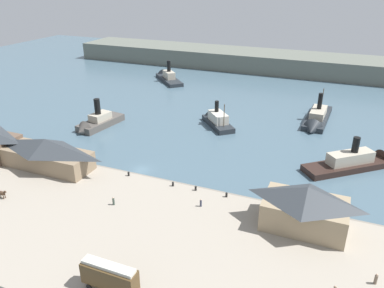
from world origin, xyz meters
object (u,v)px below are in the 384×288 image
(pedestrian_walking_west, at_px, (376,279))
(ferry_outer_harbor, at_px, (216,120))
(street_tram, at_px, (109,276))
(mooring_post_center_east, at_px, (226,195))
(ferry_approaching_west, at_px, (167,77))
(pedestrian_walking_east, at_px, (201,203))
(ferry_mid_harbor, at_px, (316,120))
(ferry_near_quay, at_px, (96,123))
(ferry_shed_customs_shed, at_px, (47,153))
(mooring_post_west, at_px, (196,188))
(mooring_post_center_west, at_px, (129,174))
(ferry_approaching_east, at_px, (360,161))
(ferry_shed_west_terminal, at_px, (305,207))
(mooring_post_east, at_px, (173,184))
(pedestrian_near_east_shed, at_px, (114,201))

(pedestrian_walking_west, xyz_separation_m, ferry_outer_harbor, (-42.63, 53.31, -0.50))
(street_tram, xyz_separation_m, mooring_post_center_east, (7.54, 29.37, -2.19))
(ferry_approaching_west, bearing_deg, pedestrian_walking_east, -60.31)
(pedestrian_walking_west, bearing_deg, ferry_mid_harbor, 102.76)
(ferry_near_quay, height_order, ferry_mid_harbor, ferry_near_quay)
(ferry_near_quay, xyz_separation_m, ferry_mid_harbor, (59.35, 28.34, -0.33))
(ferry_shed_customs_shed, relative_size, ferry_near_quay, 1.24)
(mooring_post_center_east, xyz_separation_m, mooring_post_west, (-6.58, -0.04, 0.00))
(mooring_post_center_east, bearing_deg, pedestrian_walking_east, -124.66)
(mooring_post_west, bearing_deg, pedestrian_walking_west, -22.55)
(street_tram, distance_m, pedestrian_walking_west, 37.64)
(pedestrian_walking_east, bearing_deg, mooring_post_center_west, 165.10)
(mooring_post_center_west, height_order, ferry_near_quay, ferry_near_quay)
(ferry_approaching_east, bearing_deg, ferry_outer_harbor, 162.08)
(pedestrian_walking_west, relative_size, mooring_post_center_east, 1.98)
(ferry_shed_west_terminal, height_order, ferry_outer_harbor, ferry_shed_west_terminal)
(street_tram, relative_size, mooring_post_west, 9.15)
(ferry_mid_harbor, height_order, ferry_approaching_west, ferry_approaching_west)
(ferry_outer_harbor, xyz_separation_m, ferry_near_quay, (-31.53, -16.21, 0.05))
(mooring_post_center_east, distance_m, ferry_approaching_east, 35.92)
(pedestrian_walking_east, distance_m, ferry_outer_harbor, 46.21)
(mooring_post_center_west, distance_m, mooring_post_east, 10.84)
(pedestrian_walking_west, bearing_deg, pedestrian_near_east_shed, 176.37)
(pedestrian_walking_west, bearing_deg, mooring_post_west, 157.45)
(pedestrian_walking_west, xyz_separation_m, mooring_post_center_west, (-49.14, 13.84, -0.36))
(pedestrian_walking_east, bearing_deg, mooring_post_east, 149.39)
(street_tram, bearing_deg, mooring_post_east, 97.93)
(mooring_post_center_west, xyz_separation_m, mooring_post_west, (15.85, -0.02, 0.00))
(ferry_shed_west_terminal, distance_m, ferry_mid_harbor, 55.79)
(ferry_shed_west_terminal, relative_size, mooring_post_center_east, 15.91)
(pedestrian_walking_west, relative_size, ferry_mid_harbor, 0.07)
(street_tram, distance_m, pedestrian_walking_east, 24.72)
(pedestrian_near_east_shed, bearing_deg, mooring_post_west, 41.06)
(mooring_post_center_east, bearing_deg, mooring_post_east, -178.68)
(mooring_post_east, relative_size, ferry_outer_harbor, 0.06)
(pedestrian_walking_west, height_order, mooring_post_east, pedestrian_walking_west)
(mooring_post_center_west, relative_size, ferry_near_quay, 0.05)
(pedestrian_walking_west, relative_size, ferry_approaching_west, 0.09)
(pedestrian_near_east_shed, relative_size, mooring_post_west, 1.87)
(ferry_outer_harbor, relative_size, ferry_near_quay, 0.85)
(ferry_shed_west_terminal, height_order, pedestrian_walking_west, ferry_shed_west_terminal)
(mooring_post_west, height_order, ferry_approaching_west, ferry_approaching_west)
(pedestrian_walking_west, bearing_deg, ferry_approaching_east, 93.39)
(pedestrian_walking_east, distance_m, mooring_post_east, 9.41)
(mooring_post_center_west, bearing_deg, mooring_post_east, -1.31)
(mooring_post_center_east, bearing_deg, ferry_mid_harbor, 77.01)
(ferry_shed_west_terminal, height_order, mooring_post_east, ferry_shed_west_terminal)
(ferry_mid_harbor, xyz_separation_m, ferry_approaching_east, (12.42, -25.13, 0.15))
(ferry_shed_customs_shed, relative_size, mooring_post_center_east, 23.57)
(ferry_shed_west_terminal, xyz_separation_m, mooring_post_west, (-21.87, 3.94, -3.57))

